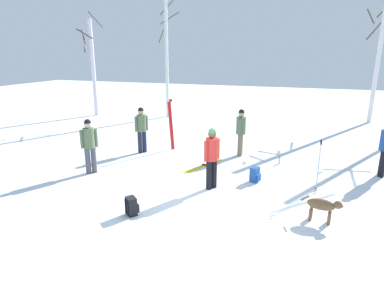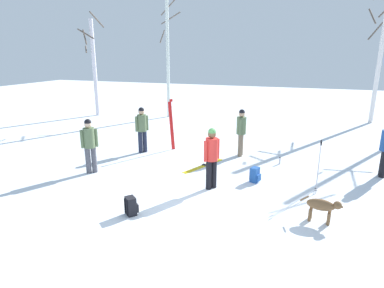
{
  "view_description": "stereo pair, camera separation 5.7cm",
  "coord_description": "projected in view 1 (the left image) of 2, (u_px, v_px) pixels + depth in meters",
  "views": [
    {
      "loc": [
        2.3,
        -6.7,
        3.64
      ],
      "look_at": [
        -0.77,
        2.12,
        1.0
      ],
      "focal_mm": 30.32,
      "sensor_mm": 36.0,
      "label": 1
    },
    {
      "loc": [
        2.35,
        -6.68,
        3.64
      ],
      "look_at": [
        -0.77,
        2.12,
        1.0
      ],
      "focal_mm": 30.32,
      "sensor_mm": 36.0,
      "label": 2
    }
  ],
  "objects": [
    {
      "name": "person_4",
      "position": [
        212.0,
        155.0,
        8.77
      ],
      "size": [
        0.34,
        0.45,
        1.72
      ],
      "color": "black",
      "rests_on": "ground_plane"
    },
    {
      "name": "birch_tree_0",
      "position": [
        93.0,
        66.0,
        18.72
      ],
      "size": [
        1.21,
        1.02,
        5.78
      ],
      "color": "silver",
      "rests_on": "ground_plane"
    },
    {
      "name": "ground_plane",
      "position": [
        193.0,
        209.0,
        7.81
      ],
      "size": [
        60.0,
        60.0,
        0.0
      ],
      "primitive_type": "plane",
      "color": "white"
    },
    {
      "name": "ski_pair_lying_0",
      "position": [
        204.0,
        166.0,
        10.79
      ],
      "size": [
        0.9,
        1.78,
        0.05
      ],
      "color": "yellow",
      "rests_on": "ground_plane"
    },
    {
      "name": "water_bottle_0",
      "position": [
        279.0,
        161.0,
        10.96
      ],
      "size": [
        0.07,
        0.07,
        0.25
      ],
      "color": "silver",
      "rests_on": "ground_plane"
    },
    {
      "name": "dog",
      "position": [
        323.0,
        206.0,
        7.14
      ],
      "size": [
        0.89,
        0.3,
        0.57
      ],
      "color": "brown",
      "rests_on": "ground_plane"
    },
    {
      "name": "person_0",
      "position": [
        142.0,
        127.0,
        12.02
      ],
      "size": [
        0.37,
        0.42,
        1.72
      ],
      "color": "#1E2338",
      "rests_on": "ground_plane"
    },
    {
      "name": "person_1",
      "position": [
        241.0,
        129.0,
        11.62
      ],
      "size": [
        0.34,
        0.52,
        1.72
      ],
      "color": "#72604C",
      "rests_on": "ground_plane"
    },
    {
      "name": "birch_tree_2",
      "position": [
        379.0,
        48.0,
        16.48
      ],
      "size": [
        1.25,
        1.44,
        7.31
      ],
      "color": "silver",
      "rests_on": "ground_plane"
    },
    {
      "name": "ski_pair_planted_0",
      "position": [
        171.0,
        125.0,
        12.37
      ],
      "size": [
        0.2,
        0.19,
        1.97
      ],
      "color": "red",
      "rests_on": "ground_plane"
    },
    {
      "name": "backpack_0",
      "position": [
        255.0,
        175.0,
        9.43
      ],
      "size": [
        0.33,
        0.31,
        0.44
      ],
      "color": "#1E4C99",
      "rests_on": "ground_plane"
    },
    {
      "name": "birch_tree_1",
      "position": [
        167.0,
        50.0,
        18.12
      ],
      "size": [
        1.17,
        0.95,
        7.28
      ],
      "color": "silver",
      "rests_on": "ground_plane"
    },
    {
      "name": "person_3",
      "position": [
        89.0,
        143.0,
        9.93
      ],
      "size": [
        0.41,
        0.38,
        1.72
      ],
      "color": "#4C4C56",
      "rests_on": "ground_plane"
    },
    {
      "name": "backpack_1",
      "position": [
        132.0,
        206.0,
        7.5
      ],
      "size": [
        0.34,
        0.35,
        0.44
      ],
      "color": "black",
      "rests_on": "ground_plane"
    },
    {
      "name": "ski_poles_0",
      "position": [
        319.0,
        165.0,
        8.6
      ],
      "size": [
        0.07,
        0.25,
        1.44
      ],
      "color": "#B2B2BC",
      "rests_on": "ground_plane"
    }
  ]
}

